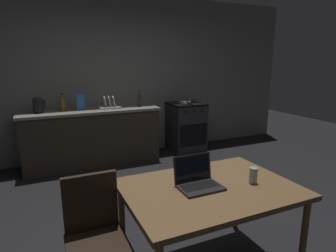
{
  "coord_description": "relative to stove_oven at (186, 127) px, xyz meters",
  "views": [
    {
      "loc": [
        -1.26,
        -2.47,
        1.65
      ],
      "look_at": [
        0.27,
        0.88,
        0.81
      ],
      "focal_mm": 30.33,
      "sensor_mm": 36.0,
      "label": 1
    }
  ],
  "objects": [
    {
      "name": "chair",
      "position": [
        -2.19,
        -2.77,
        0.06
      ],
      "size": [
        0.4,
        0.4,
        0.88
      ],
      "rotation": [
        0.0,
        0.0,
        0.16
      ],
      "color": "#2D2116",
      "rests_on": "ground_plane"
    },
    {
      "name": "back_wall",
      "position": [
        -0.89,
        0.35,
        0.93
      ],
      "size": [
        6.4,
        0.1,
        2.76
      ],
      "primitive_type": "cube",
      "color": "gray",
      "rests_on": "ground_plane"
    },
    {
      "name": "dining_table",
      "position": [
        -1.34,
        -2.89,
        0.21
      ],
      "size": [
        1.29,
        0.91,
        0.72
      ],
      "color": "brown",
      "rests_on": "ground_plane"
    },
    {
      "name": "cereal_box",
      "position": [
        -1.87,
        0.02,
        0.58
      ],
      "size": [
        0.13,
        0.05,
        0.26
      ],
      "color": "#3372B2",
      "rests_on": "kitchen_counter"
    },
    {
      "name": "dish_rack",
      "position": [
        -1.43,
        0.0,
        0.5
      ],
      "size": [
        0.34,
        0.26,
        0.21
      ],
      "color": "silver",
      "rests_on": "kitchen_counter"
    },
    {
      "name": "kitchen_counter",
      "position": [
        -1.72,
        0.0,
        0.0
      ],
      "size": [
        2.16,
        0.64,
        0.9
      ],
      "color": "#382D23",
      "rests_on": "ground_plane"
    },
    {
      "name": "ground_plane",
      "position": [
        -1.19,
        -2.1,
        -0.45
      ],
      "size": [
        12.0,
        12.0,
        0.0
      ],
      "primitive_type": "plane",
      "color": "black"
    },
    {
      "name": "electric_kettle",
      "position": [
        -2.48,
        0.0,
        0.56
      ],
      "size": [
        0.17,
        0.15,
        0.23
      ],
      "color": "black",
      "rests_on": "kitchen_counter"
    },
    {
      "name": "laptop",
      "position": [
        -1.42,
        -2.85,
        0.32
      ],
      "size": [
        0.32,
        0.26,
        0.23
      ],
      "rotation": [
        0.0,
        0.0,
        -0.0
      ],
      "color": "#232326",
      "rests_on": "dining_table"
    },
    {
      "name": "drinking_glass",
      "position": [
        -1.0,
        -2.97,
        0.34
      ],
      "size": [
        0.06,
        0.06,
        0.12
      ],
      "color": "#99B7C6",
      "rests_on": "dining_table"
    },
    {
      "name": "bottle_b",
      "position": [
        -2.13,
        0.08,
        0.58
      ],
      "size": [
        0.08,
        0.08,
        0.27
      ],
      "color": "#8C601E",
      "rests_on": "kitchen_counter"
    },
    {
      "name": "stove_oven",
      "position": [
        0.0,
        0.0,
        0.0
      ],
      "size": [
        0.6,
        0.62,
        0.9
      ],
      "color": "#2D2D30",
      "rests_on": "ground_plane"
    },
    {
      "name": "bottle",
      "position": [
        -0.92,
        -0.05,
        0.58
      ],
      "size": [
        0.07,
        0.07,
        0.28
      ],
      "color": "#2D2D33",
      "rests_on": "kitchen_counter"
    },
    {
      "name": "frying_pan",
      "position": [
        -0.04,
        -0.03,
        0.48
      ],
      "size": [
        0.24,
        0.41,
        0.05
      ],
      "color": "gray",
      "rests_on": "stove_oven"
    }
  ]
}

